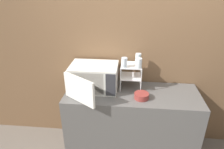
{
  "coord_description": "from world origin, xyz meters",
  "views": [
    {
      "loc": [
        -0.05,
        -1.81,
        2.16
      ],
      "look_at": [
        -0.25,
        0.34,
        1.14
      ],
      "focal_mm": 32.0,
      "sensor_mm": 36.0,
      "label": 1
    }
  ],
  "objects_px": {
    "glass_back_right": "(138,58)",
    "bowl": "(141,96)",
    "glass_front_left": "(124,62)",
    "microwave": "(94,77)",
    "dish_rack": "(131,71)",
    "glass_front_right": "(139,63)"
  },
  "relations": [
    {
      "from": "glass_back_right",
      "to": "bowl",
      "type": "distance_m",
      "value": 0.48
    },
    {
      "from": "glass_front_left",
      "to": "glass_back_right",
      "type": "relative_size",
      "value": 1.0
    },
    {
      "from": "bowl",
      "to": "glass_front_left",
      "type": "bearing_deg",
      "value": 141.28
    },
    {
      "from": "microwave",
      "to": "dish_rack",
      "type": "bearing_deg",
      "value": 9.79
    },
    {
      "from": "glass_front_left",
      "to": "bowl",
      "type": "xyz_separation_m",
      "value": [
        0.22,
        -0.17,
        -0.34
      ]
    },
    {
      "from": "glass_front_left",
      "to": "glass_front_right",
      "type": "relative_size",
      "value": 1.0
    },
    {
      "from": "glass_front_left",
      "to": "glass_back_right",
      "type": "height_order",
      "value": "same"
    },
    {
      "from": "glass_back_right",
      "to": "glass_front_right",
      "type": "relative_size",
      "value": 1.0
    },
    {
      "from": "microwave",
      "to": "bowl",
      "type": "relative_size",
      "value": 3.97
    },
    {
      "from": "dish_rack",
      "to": "microwave",
      "type": "bearing_deg",
      "value": -170.21
    },
    {
      "from": "microwave",
      "to": "glass_front_left",
      "type": "distance_m",
      "value": 0.43
    },
    {
      "from": "dish_rack",
      "to": "glass_back_right",
      "type": "distance_m",
      "value": 0.19
    },
    {
      "from": "glass_front_right",
      "to": "glass_back_right",
      "type": "bearing_deg",
      "value": 91.69
    },
    {
      "from": "dish_rack",
      "to": "glass_back_right",
      "type": "height_order",
      "value": "glass_back_right"
    },
    {
      "from": "glass_front_left",
      "to": "bowl",
      "type": "bearing_deg",
      "value": -38.72
    },
    {
      "from": "dish_rack",
      "to": "glass_front_left",
      "type": "xyz_separation_m",
      "value": [
        -0.08,
        -0.08,
        0.15
      ]
    },
    {
      "from": "dish_rack",
      "to": "bowl",
      "type": "bearing_deg",
      "value": -62.43
    },
    {
      "from": "microwave",
      "to": "bowl",
      "type": "xyz_separation_m",
      "value": [
        0.59,
        -0.17,
        -0.13
      ]
    },
    {
      "from": "glass_front_left",
      "to": "glass_front_right",
      "type": "distance_m",
      "value": 0.17
    },
    {
      "from": "bowl",
      "to": "dish_rack",
      "type": "bearing_deg",
      "value": 117.57
    },
    {
      "from": "microwave",
      "to": "dish_rack",
      "type": "xyz_separation_m",
      "value": [
        0.46,
        0.08,
        0.07
      ]
    },
    {
      "from": "dish_rack",
      "to": "glass_front_left",
      "type": "distance_m",
      "value": 0.19
    }
  ]
}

